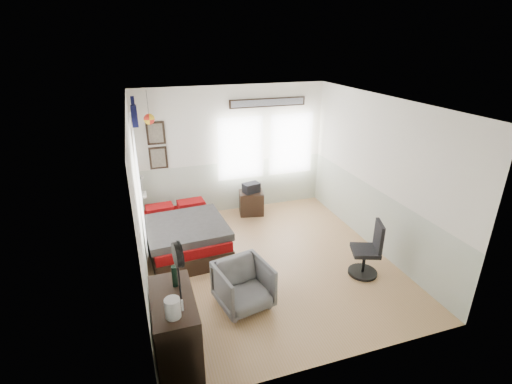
# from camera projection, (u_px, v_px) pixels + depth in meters

# --- Properties ---
(ground_plane) EXTENTS (4.00, 4.50, 0.01)m
(ground_plane) POSITION_uv_depth(u_px,v_px,m) (269.00, 262.00, 6.37)
(ground_plane) COLOR #B1854C
(room_shell) EXTENTS (4.02, 4.52, 2.71)m
(room_shell) POSITION_uv_depth(u_px,v_px,m) (261.00, 170.00, 5.89)
(room_shell) COLOR silver
(room_shell) RESTS_ON ground_plane
(wall_decor) EXTENTS (3.55, 1.32, 1.44)m
(wall_decor) POSITION_uv_depth(u_px,v_px,m) (180.00, 121.00, 6.96)
(wall_decor) COLOR black
(wall_decor) RESTS_ON room_shell
(bed) EXTENTS (1.44, 1.93, 0.59)m
(bed) POSITION_uv_depth(u_px,v_px,m) (184.00, 234.00, 6.66)
(bed) COLOR black
(bed) RESTS_ON ground_plane
(dresser) EXTENTS (0.48, 1.00, 0.90)m
(dresser) POSITION_uv_depth(u_px,v_px,m) (175.00, 330.00, 4.27)
(dresser) COLOR black
(dresser) RESTS_ON ground_plane
(armchair) EXTENTS (0.84, 0.85, 0.66)m
(armchair) POSITION_uv_depth(u_px,v_px,m) (243.00, 285.00, 5.22)
(armchair) COLOR slate
(armchair) RESTS_ON ground_plane
(nightstand) EXTENTS (0.57, 0.49, 0.50)m
(nightstand) POSITION_uv_depth(u_px,v_px,m) (251.00, 203.00, 8.01)
(nightstand) COLOR black
(nightstand) RESTS_ON ground_plane
(task_chair) EXTENTS (0.53, 0.53, 0.93)m
(task_chair) POSITION_uv_depth(u_px,v_px,m) (368.00, 254.00, 5.90)
(task_chair) COLOR black
(task_chair) RESTS_ON ground_plane
(kettle) EXTENTS (0.19, 0.16, 0.22)m
(kettle) POSITION_uv_depth(u_px,v_px,m) (173.00, 308.00, 3.78)
(kettle) COLOR silver
(kettle) RESTS_ON dresser
(bottle) EXTENTS (0.07, 0.07, 0.26)m
(bottle) POSITION_uv_depth(u_px,v_px,m) (175.00, 276.00, 4.25)
(bottle) COLOR black
(bottle) RESTS_ON dresser
(stand_fan) EXTENTS (0.11, 0.29, 0.71)m
(stand_fan) POSITION_uv_depth(u_px,v_px,m) (178.00, 256.00, 3.88)
(stand_fan) COLOR black
(stand_fan) RESTS_ON dresser
(black_bag) EXTENTS (0.39, 0.30, 0.20)m
(black_bag) POSITION_uv_depth(u_px,v_px,m) (251.00, 188.00, 7.88)
(black_bag) COLOR black
(black_bag) RESTS_ON nightstand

